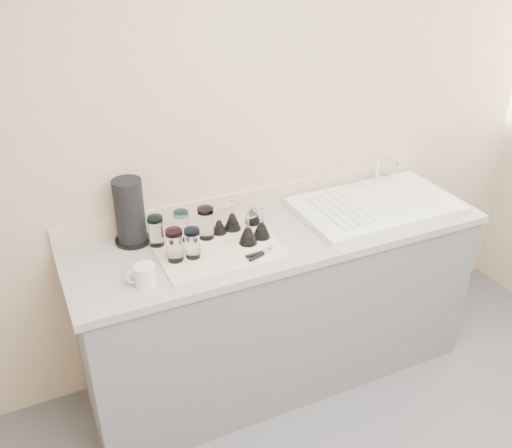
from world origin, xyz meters
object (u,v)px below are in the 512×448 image
tumbler_teal (156,231)px  goblet_back_right (253,214)px  goblet_extra (219,225)px  paper_towel_roll (130,212)px  tumbler_magenta (175,245)px  sink_unit (376,205)px  goblet_front_left (248,233)px  tumbler_blue (192,243)px  goblet_back_left (232,219)px  can_opener (260,254)px  goblet_front_right (261,227)px  tumbler_purple (206,223)px  tumbler_cyan (182,225)px  white_mug (144,275)px

tumbler_teal → goblet_back_right: bearing=0.4°
goblet_extra → paper_towel_roll: paper_towel_roll is taller
tumbler_magenta → paper_towel_roll: 0.29m
sink_unit → goblet_front_left: size_ratio=5.18×
tumbler_magenta → tumbler_blue: (0.08, -0.01, -0.01)m
paper_towel_roll → goblet_back_left: bearing=-11.7°
can_opener → goblet_back_left: bearing=94.0°
tumbler_blue → goblet_front_right: size_ratio=0.90×
tumbler_purple → goblet_front_right: 0.26m
tumbler_purple → sink_unit: bearing=-4.9°
goblet_back_right → paper_towel_roll: paper_towel_roll is taller
tumbler_blue → goblet_back_left: size_ratio=0.91×
tumbler_cyan → goblet_front_left: bearing=-31.4°
tumbler_magenta → goblet_back_right: (0.45, 0.16, -0.03)m
goblet_front_left → paper_towel_roll: size_ratio=0.50×
tumbler_magenta → goblet_front_right: goblet_front_right is taller
tumbler_cyan → white_mug: bearing=-132.9°
goblet_front_left → goblet_extra: 0.17m
tumbler_teal → paper_towel_roll: size_ratio=0.46×
tumbler_blue → goblet_extra: tumbler_blue is taller
tumbler_magenta → goblet_extra: tumbler_magenta is taller
tumbler_cyan → white_mug: tumbler_cyan is taller
tumbler_cyan → paper_towel_roll: paper_towel_roll is taller
goblet_back_right → goblet_front_left: (-0.10, -0.16, 0.00)m
tumbler_teal → goblet_back_left: 0.37m
tumbler_teal → tumbler_magenta: bearing=-76.7°
goblet_back_right → goblet_front_right: goblet_front_right is taller
tumbler_magenta → goblet_back_left: (0.33, 0.15, -0.02)m
goblet_extra → tumbler_blue: bearing=-141.0°
tumbler_purple → can_opener: bearing=-57.2°
goblet_front_right → goblet_extra: 0.20m
goblet_extra → tumbler_cyan: bearing=174.0°
goblet_front_right → white_mug: bearing=-167.2°
can_opener → tumbler_teal: bearing=144.0°
sink_unit → white_mug: (-1.27, -0.16, 0.03)m
goblet_back_left → tumbler_blue: bearing=-148.2°
tumbler_purple → paper_towel_roll: (-0.32, 0.12, 0.07)m
can_opener → paper_towel_roll: (-0.48, 0.37, 0.14)m
tumbler_blue → tumbler_cyan: bearing=88.2°
sink_unit → goblet_back_right: size_ratio=5.53×
tumbler_teal → tumbler_blue: (0.12, -0.17, -0.00)m
goblet_back_left → tumbler_purple: bearing=-170.2°
tumbler_magenta → tumbler_teal: bearing=103.3°
tumbler_purple → tumbler_blue: size_ratio=1.11×
tumbler_purple → goblet_front_left: goblet_front_left is taller
white_mug → goblet_extra: bearing=30.5°
goblet_extra → white_mug: bearing=-149.5°
tumbler_magenta → white_mug: size_ratio=1.14×
white_mug → tumbler_purple: bearing=33.6°
can_opener → tumbler_purple: bearing=122.8°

